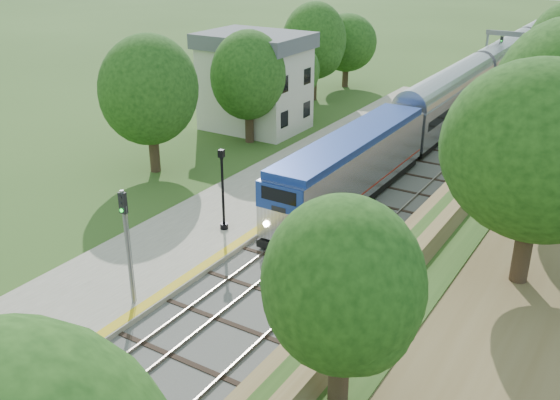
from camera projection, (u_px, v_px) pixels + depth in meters
The scene contains 11 objects.
ground at pixel (121, 380), 23.52m from camera, with size 320.00×320.00×0.00m, color #2D4C19.
trackbed at pixel (525, 83), 69.35m from camera, with size 9.50×170.00×0.28m.
platform at pixel (248, 202), 38.44m from camera, with size 6.40×68.00×0.38m, color gray.
yellow_stripe at pixel (287, 209), 36.99m from camera, with size 0.55×68.00×0.01m, color gold.
station_building at pixel (255, 81), 52.08m from camera, with size 8.60×6.60×8.00m.
signal_gantry at pixel (526, 47), 63.33m from camera, with size 8.40×0.38×6.20m.
trees_behind_platform at pixel (214, 104), 43.26m from camera, with size 7.82×53.32×7.21m.
train at pixel (523, 53), 74.74m from camera, with size 2.81×112.77×4.13m.
lamppost_far at pixel (223, 194), 33.81m from camera, with size 0.46×0.46×4.61m.
signal_platform at pixel (126, 236), 26.38m from camera, with size 0.32×0.25×5.41m.
signal_farside at pixel (455, 167), 34.60m from camera, with size 0.31×0.24×5.59m.
Camera 1 is at (15.08, -12.90, 15.54)m, focal length 40.00 mm.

